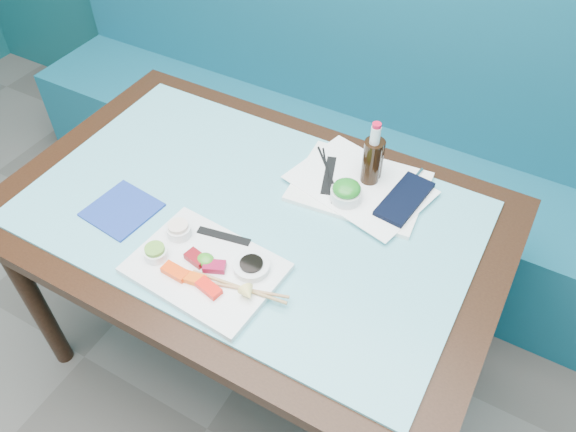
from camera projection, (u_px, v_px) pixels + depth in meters
The scene contains 34 objects.
booth_bench at pixel (360, 149), 2.34m from camera, with size 3.00×0.56×1.17m.
dining_table at pixel (250, 232), 1.62m from camera, with size 1.40×0.90×0.75m.
glass_top at pixel (249, 211), 1.56m from camera, with size 1.22×0.76×0.01m, color #5EAFBC.
sashimi_plate at pixel (206, 269), 1.40m from camera, with size 0.36×0.26×0.02m, color white.
salmon_left at pixel (175, 272), 1.37m from camera, with size 0.07×0.03×0.02m, color #FF3E0A.
salmon_mid at pixel (193, 278), 1.36m from camera, with size 0.06×0.03×0.02m, color #FF500A.
salmon_right at pixel (209, 288), 1.34m from camera, with size 0.07×0.03×0.02m, color red.
tuna_left at pixel (196, 258), 1.40m from camera, with size 0.06×0.03×0.02m, color maroon.
tuna_right at pixel (214, 267), 1.38m from camera, with size 0.06×0.03×0.02m, color maroon.
seaweed_garnish at pixel (205, 260), 1.39m from camera, with size 0.05×0.04×0.02m, color #378F21.
ramekin_wasabi at pixel (156, 254), 1.41m from camera, with size 0.06×0.06×0.02m, color white.
wasabi_fill at pixel (155, 249), 1.39m from camera, with size 0.05×0.05×0.01m, color #5B9730.
ramekin_ginger at pixel (179, 231), 1.46m from camera, with size 0.06×0.06×0.03m, color white.
ginger_fill at pixel (178, 226), 1.45m from camera, with size 0.05×0.05×0.01m, color beige.
soy_dish at pixel (252, 266), 1.38m from camera, with size 0.09×0.09×0.02m, color silver.
soy_fill at pixel (251, 263), 1.37m from camera, with size 0.06×0.06×0.01m, color black.
lemon_wedge at pixel (248, 294), 1.31m from camera, with size 0.04×0.04×0.03m, color #FFE478.
chopstick_sleeve at pixel (224, 236), 1.46m from camera, with size 0.15×0.02×0.00m, color black.
wooden_chopstick_a at pixel (239, 287), 1.35m from camera, with size 0.01×0.01×0.25m, color #A7804E.
wooden_chopstick_b at pixel (243, 289), 1.34m from camera, with size 0.01×0.01×0.23m, color #A8794F.
serving_tray at pixel (360, 187), 1.61m from camera, with size 0.37×0.28×0.01m, color white.
paper_placemat at pixel (360, 184), 1.61m from camera, with size 0.38×0.26×0.00m, color white.
seaweed_bowl at pixel (346, 195), 1.55m from camera, with size 0.09×0.09×0.04m, color silver.
seaweed_salad at pixel (347, 188), 1.53m from camera, with size 0.08×0.08×0.04m, color #1B751D.
cola_glass at pixel (373, 159), 1.59m from camera, with size 0.06×0.06×0.12m, color black.
navy_pouch at pixel (405, 199), 1.56m from camera, with size 0.09×0.20×0.02m, color black.
fork at pixel (416, 177), 1.62m from camera, with size 0.01×0.01×0.08m, color silver.
black_chopstick_a at pixel (327, 175), 1.63m from camera, with size 0.01×0.01×0.24m, color black.
black_chopstick_b at pixel (330, 175), 1.63m from camera, with size 0.01×0.01×0.26m, color black.
tray_sleeve at pixel (329, 175), 1.63m from camera, with size 0.03×0.16×0.00m, color black.
cola_bottle_body at pixel (371, 164), 1.58m from camera, with size 0.05×0.05×0.15m, color black.
cola_bottle_neck at pixel (375, 135), 1.50m from camera, with size 0.03×0.03×0.05m, color white.
cola_bottle_cap at pixel (377, 125), 1.48m from camera, with size 0.03×0.03×0.01m, color red.
blue_napkin at pixel (122, 210), 1.55m from camera, with size 0.17×0.17×0.01m, color navy.
Camera 1 is at (0.63, 0.56, 1.87)m, focal length 35.00 mm.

